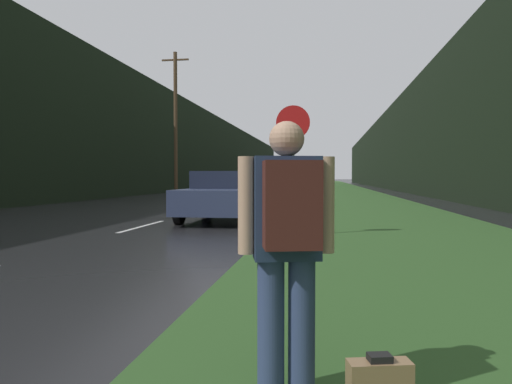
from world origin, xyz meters
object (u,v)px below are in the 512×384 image
Objects in this scene: car_passing_near at (223,196)px; car_passing_far at (285,185)px; stop_sign at (293,154)px; hitchhiker_with_backpack at (287,241)px; car_oncoming at (253,184)px.

car_passing_near is 1.08× the size of car_passing_far.
car_passing_far is at bearing -90.00° from car_passing_near.
car_passing_near is 21.43m from car_passing_far.
stop_sign is 1.76× the size of hitchhiker_with_backpack.
car_passing_far is at bearing 81.75° from hitchhiker_with_backpack.
stop_sign is 0.66× the size of car_oncoming.
hitchhiker_with_backpack is at bearing -80.63° from car_oncoming.
car_oncoming is at bearing 86.04° from hitchhiker_with_backpack.
stop_sign is at bearing 123.65° from car_passing_near.
car_passing_near reaches higher than car_oncoming.
hitchhiker_with_backpack is 0.35× the size of car_passing_near.
stop_sign is 25.16m from car_passing_far.
car_passing_near is 28.00m from car_oncoming.
car_oncoming is (-6.41, 38.84, -0.27)m from hitchhiker_with_backpack.
hitchhiker_with_backpack is 0.37× the size of car_passing_far.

